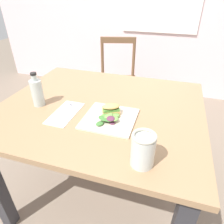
# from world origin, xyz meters

# --- Properties ---
(ground_plane) EXTENTS (8.92, 8.92, 0.00)m
(ground_plane) POSITION_xyz_m (0.00, 0.00, 0.00)
(ground_plane) COLOR #7A6B5B
(dining_table) EXTENTS (1.13, 0.96, 0.74)m
(dining_table) POSITION_xyz_m (0.04, 0.14, 0.61)
(dining_table) COLOR #997551
(dining_table) RESTS_ON ground
(chair_wooden_far) EXTENTS (0.49, 0.49, 0.87)m
(chair_wooden_far) POSITION_xyz_m (-0.16, 1.17, 0.45)
(chair_wooden_far) COLOR brown
(chair_wooden_far) RESTS_ON ground
(plate_lunch) EXTENTS (0.26, 0.26, 0.01)m
(plate_lunch) POSITION_xyz_m (0.13, 0.02, 0.74)
(plate_lunch) COLOR beige
(plate_lunch) RESTS_ON dining_table
(sandwich_half_front) EXTENTS (0.10, 0.09, 0.06)m
(sandwich_half_front) POSITION_xyz_m (0.12, 0.06, 0.78)
(sandwich_half_front) COLOR tan
(sandwich_half_front) RESTS_ON plate_lunch
(salad_mixed_greens) EXTENTS (0.11, 0.14, 0.03)m
(salad_mixed_greens) POSITION_xyz_m (0.14, -0.01, 0.77)
(salad_mixed_greens) COLOR #602D47
(salad_mixed_greens) RESTS_ON plate_lunch
(napkin_folded) EXTENTS (0.12, 0.24, 0.00)m
(napkin_folded) POSITION_xyz_m (-0.11, -0.00, 0.74)
(napkin_folded) COLOR white
(napkin_folded) RESTS_ON dining_table
(fork_on_napkin) EXTENTS (0.03, 0.19, 0.00)m
(fork_on_napkin) POSITION_xyz_m (-0.11, 0.02, 0.75)
(fork_on_napkin) COLOR silver
(fork_on_napkin) RESTS_ON napkin_folded
(bottle_cold_brew) EXTENTS (0.06, 0.06, 0.19)m
(bottle_cold_brew) POSITION_xyz_m (-0.30, 0.04, 0.81)
(bottle_cold_brew) COLOR #472819
(bottle_cold_brew) RESTS_ON dining_table
(mason_jar_iced_tea) EXTENTS (0.09, 0.09, 0.14)m
(mason_jar_iced_tea) POSITION_xyz_m (0.34, -0.23, 0.80)
(mason_jar_iced_tea) COLOR gold
(mason_jar_iced_tea) RESTS_ON dining_table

